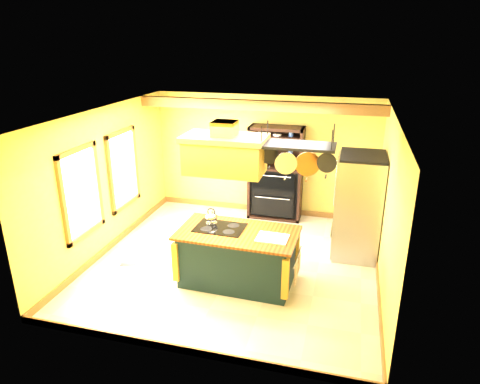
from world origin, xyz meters
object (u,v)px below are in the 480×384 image
at_px(hutch, 276,182).
at_px(refrigerator, 358,208).
at_px(range_hood, 225,152).
at_px(kitchen_island, 238,256).
at_px(pot_rack, 298,151).

bearing_deg(hutch, refrigerator, -37.66).
xyz_separation_m(refrigerator, hutch, (-1.77, 1.36, -0.10)).
height_order(range_hood, hutch, range_hood).
relative_size(kitchen_island, pot_rack, 1.70).
height_order(range_hood, refrigerator, range_hood).
height_order(pot_rack, hutch, pot_rack).
height_order(kitchen_island, hutch, hutch).
bearing_deg(range_hood, pot_rack, 0.16).
height_order(range_hood, pot_rack, same).
distance_m(kitchen_island, range_hood, 1.77).
xyz_separation_m(range_hood, refrigerator, (2.06, 1.53, -1.30)).
distance_m(pot_rack, refrigerator, 2.27).
bearing_deg(refrigerator, kitchen_island, -140.68).
relative_size(pot_rack, hutch, 0.55).
bearing_deg(range_hood, refrigerator, 36.52).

